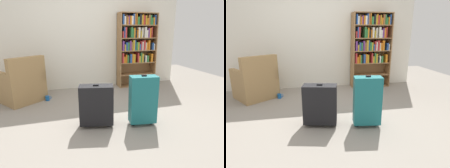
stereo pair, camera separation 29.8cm
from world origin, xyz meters
TOP-DOWN VIEW (x-y plane):
  - ground_plane at (0.00, 0.00)m, footprint 8.08×8.08m
  - back_wall at (0.00, 1.92)m, footprint 4.62×0.10m
  - bookshelf at (1.15, 1.69)m, footprint 0.94×0.32m
  - armchair at (-1.44, 1.27)m, footprint 0.98×0.98m
  - mug at (-0.98, 1.16)m, footprint 0.12×0.08m
  - suitcase_black at (-0.26, -0.17)m, footprint 0.51×0.31m
  - suitcase_teal at (0.40, -0.32)m, footprint 0.41×0.24m

SIDE VIEW (x-z plane):
  - ground_plane at x=0.00m, z-range 0.00..0.00m
  - mug at x=-0.98m, z-range 0.00..0.10m
  - armchair at x=-1.44m, z-range -0.13..0.77m
  - suitcase_black at x=-0.26m, z-range 0.01..0.66m
  - suitcase_teal at x=0.40m, z-range 0.01..0.78m
  - bookshelf at x=1.15m, z-range 0.15..1.92m
  - back_wall at x=0.00m, z-range 0.00..2.60m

